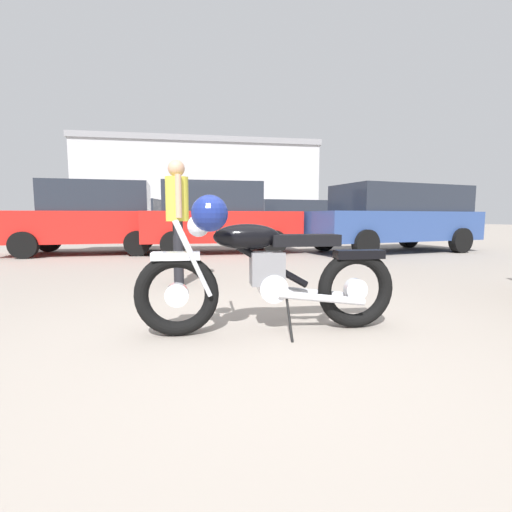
{
  "coord_description": "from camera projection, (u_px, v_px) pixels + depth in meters",
  "views": [
    {
      "loc": [
        -0.51,
        -2.31,
        0.91
      ],
      "look_at": [
        0.18,
        1.53,
        0.48
      ],
      "focal_mm": 24.94,
      "sensor_mm": 36.0,
      "label": 1
    }
  ],
  "objects": [
    {
      "name": "vintage_motorcycle",
      "position": [
        263.0,
        271.0,
        2.77
      ],
      "size": [
        2.08,
        0.74,
        1.07
      ],
      "rotation": [
        0.0,
        0.0,
        3.11
      ],
      "color": "black",
      "rests_on": "ground_plane"
    },
    {
      "name": "red_hatchback_near",
      "position": [
        93.0,
        217.0,
        8.87
      ],
      "size": [
        3.98,
        1.98,
        1.78
      ],
      "rotation": [
        0.0,
        0.0,
        3.19
      ],
      "color": "black",
      "rests_on": "ground_plane"
    },
    {
      "name": "dark_sedan_left",
      "position": [
        124.0,
        217.0,
        16.23
      ],
      "size": [
        4.93,
        2.54,
        1.74
      ],
      "rotation": [
        0.0,
        0.0,
        -0.17
      ],
      "color": "black",
      "rests_on": "ground_plane"
    },
    {
      "name": "blue_hatchback_right",
      "position": [
        395.0,
        216.0,
        9.4
      ],
      "size": [
        4.95,
        2.64,
        1.74
      ],
      "rotation": [
        0.0,
        0.0,
        3.34
      ],
      "color": "black",
      "rests_on": "ground_plane"
    },
    {
      "name": "ground_plane",
      "position": [
        270.0,
        350.0,
        2.45
      ],
      "size": [
        80.0,
        80.0,
        0.0
      ],
      "primitive_type": "plane",
      "color": "gray"
    },
    {
      "name": "white_estate_far",
      "position": [
        218.0,
        217.0,
        9.14
      ],
      "size": [
        3.93,
        1.88,
        1.78
      ],
      "rotation": [
        0.0,
        0.0,
        0.02
      ],
      "color": "black",
      "rests_on": "ground_plane"
    },
    {
      "name": "bystander",
      "position": [
        177.0,
        209.0,
        4.72
      ],
      "size": [
        0.3,
        0.46,
        1.66
      ],
      "rotation": [
        0.0,
        0.0,
        3.28
      ],
      "color": "black",
      "rests_on": "ground_plane"
    },
    {
      "name": "pale_sedan_back",
      "position": [
        290.0,
        217.0,
        17.36
      ],
      "size": [
        4.88,
        2.39,
        1.74
      ],
      "rotation": [
        0.0,
        0.0,
        3.26
      ],
      "color": "black",
      "rests_on": "ground_plane"
    },
    {
      "name": "industrial_building",
      "position": [
        200.0,
        187.0,
        35.23
      ],
      "size": [
        21.79,
        9.89,
        7.91
      ],
      "rotation": [
        0.0,
        0.0,
        -0.02
      ],
      "color": "#B2B2B7",
      "rests_on": "ground_plane"
    }
  ]
}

